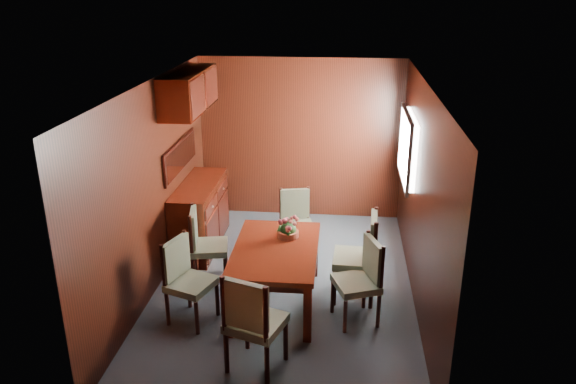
# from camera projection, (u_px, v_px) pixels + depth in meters

# --- Properties ---
(ground) EXTENTS (4.50, 4.50, 0.00)m
(ground) POSITION_uv_depth(u_px,v_px,m) (284.00, 287.00, 6.68)
(ground) COLOR #354048
(ground) RESTS_ON ground
(room_shell) EXTENTS (3.06, 4.52, 2.41)m
(room_shell) POSITION_uv_depth(u_px,v_px,m) (278.00, 147.00, 6.42)
(room_shell) COLOR black
(room_shell) RESTS_ON ground
(sideboard) EXTENTS (0.48, 1.40, 0.90)m
(sideboard) POSITION_uv_depth(u_px,v_px,m) (200.00, 215.00, 7.57)
(sideboard) COLOR #3A1007
(sideboard) RESTS_ON ground
(dining_table) EXTENTS (0.93, 1.47, 0.69)m
(dining_table) POSITION_uv_depth(u_px,v_px,m) (276.00, 256.00, 6.15)
(dining_table) COLOR #3A1007
(dining_table) RESTS_ON ground
(chair_left_near) EXTENTS (0.55, 0.56, 0.94)m
(chair_left_near) POSITION_uv_depth(u_px,v_px,m) (185.00, 276.00, 5.88)
(chair_left_near) COLOR black
(chair_left_near) RESTS_ON ground
(chair_left_far) EXTENTS (0.50, 0.51, 0.93)m
(chair_left_far) POSITION_uv_depth(u_px,v_px,m) (203.00, 241.00, 6.66)
(chair_left_far) COLOR black
(chair_left_far) RESTS_ON ground
(chair_right_near) EXTENTS (0.56, 0.57, 0.94)m
(chair_right_near) POSITION_uv_depth(u_px,v_px,m) (363.00, 276.00, 5.88)
(chair_right_near) COLOR black
(chair_right_near) RESTS_ON ground
(chair_right_far) EXTENTS (0.49, 0.51, 1.04)m
(chair_right_far) POSITION_uv_depth(u_px,v_px,m) (362.00, 252.00, 6.27)
(chair_right_far) COLOR black
(chair_right_far) RESTS_ON ground
(chair_head) EXTENTS (0.60, 0.59, 1.02)m
(chair_head) POSITION_uv_depth(u_px,v_px,m) (252.00, 319.00, 5.06)
(chair_head) COLOR black
(chair_head) RESTS_ON ground
(chair_foot) EXTENTS (0.50, 0.49, 0.88)m
(chair_foot) POSITION_uv_depth(u_px,v_px,m) (296.00, 218.00, 7.36)
(chair_foot) COLOR black
(chair_foot) RESTS_ON ground
(flower_centerpiece) EXTENTS (0.26, 0.26, 0.26)m
(flower_centerpiece) POSITION_uv_depth(u_px,v_px,m) (288.00, 227.00, 6.34)
(flower_centerpiece) COLOR #AA4F34
(flower_centerpiece) RESTS_ON dining_table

